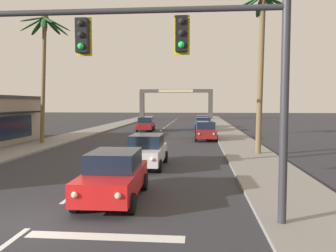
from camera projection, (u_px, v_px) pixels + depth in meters
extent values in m
plane|color=#2D2D33|center=(32.00, 225.00, 9.24)|extent=(220.00, 220.00, 0.00)
cube|color=gray|center=(237.00, 142.00, 28.43)|extent=(3.20, 110.00, 0.14)
cube|color=gray|center=(57.00, 140.00, 29.80)|extent=(3.20, 110.00, 0.14)
cube|color=silver|center=(7.00, 244.00, 8.02)|extent=(0.16, 2.00, 0.01)
cube|color=silver|center=(72.00, 196.00, 12.19)|extent=(0.16, 2.00, 0.01)
cube|color=silver|center=(104.00, 172.00, 16.36)|extent=(0.16, 2.00, 0.01)
cube|color=silver|center=(123.00, 158.00, 20.52)|extent=(0.16, 2.00, 0.01)
cube|color=silver|center=(136.00, 149.00, 24.69)|extent=(0.16, 2.00, 0.01)
cube|color=silver|center=(145.00, 142.00, 28.86)|extent=(0.16, 2.00, 0.01)
cube|color=silver|center=(151.00, 137.00, 33.02)|extent=(0.16, 2.00, 0.01)
cube|color=silver|center=(157.00, 133.00, 37.19)|extent=(0.16, 2.00, 0.01)
cube|color=silver|center=(161.00, 130.00, 41.36)|extent=(0.16, 2.00, 0.01)
cube|color=silver|center=(164.00, 128.00, 45.53)|extent=(0.16, 2.00, 0.01)
cube|color=silver|center=(167.00, 126.00, 49.69)|extent=(0.16, 2.00, 0.01)
cube|color=silver|center=(169.00, 124.00, 53.86)|extent=(0.16, 2.00, 0.01)
cube|color=silver|center=(171.00, 123.00, 58.03)|extent=(0.16, 2.00, 0.01)
cube|color=silver|center=(173.00, 121.00, 62.19)|extent=(0.16, 2.00, 0.01)
cube|color=silver|center=(175.00, 120.00, 66.36)|extent=(0.16, 2.00, 0.01)
cube|color=silver|center=(176.00, 119.00, 70.53)|extent=(0.16, 2.00, 0.01)
cube|color=silver|center=(177.00, 118.00, 74.70)|extent=(0.16, 2.00, 0.01)
cube|color=silver|center=(105.00, 237.00, 8.46)|extent=(4.00, 0.44, 0.01)
cylinder|color=#2D2D33|center=(284.00, 105.00, 8.84)|extent=(0.22, 0.22, 6.59)
cylinder|color=#2D2D33|center=(82.00, 12.00, 9.15)|extent=(10.76, 0.16, 0.16)
cube|color=black|center=(182.00, 34.00, 8.93)|extent=(0.32, 0.26, 0.92)
sphere|color=black|center=(181.00, 21.00, 8.78)|extent=(0.17, 0.17, 0.17)
sphere|color=black|center=(181.00, 33.00, 8.80)|extent=(0.17, 0.17, 0.17)
sphere|color=#1EE54C|center=(181.00, 45.00, 8.82)|extent=(0.17, 0.17, 0.17)
cube|color=yellow|center=(182.00, 35.00, 9.10)|extent=(0.42, 0.03, 1.04)
cube|color=black|center=(82.00, 36.00, 9.17)|extent=(0.32, 0.26, 0.92)
sphere|color=black|center=(80.00, 23.00, 9.01)|extent=(0.17, 0.17, 0.17)
sphere|color=black|center=(81.00, 35.00, 9.03)|extent=(0.17, 0.17, 0.17)
sphere|color=#1EE54C|center=(81.00, 46.00, 9.05)|extent=(0.17, 0.17, 0.17)
cube|color=yellow|center=(84.00, 37.00, 9.33)|extent=(0.42, 0.03, 1.04)
cube|color=red|center=(114.00, 180.00, 11.63)|extent=(1.85, 4.33, 0.72)
cube|color=black|center=(114.00, 160.00, 11.73)|extent=(1.64, 2.23, 0.64)
cylinder|color=black|center=(131.00, 203.00, 10.18)|extent=(0.23, 0.64, 0.64)
cylinder|color=black|center=(75.00, 202.00, 10.30)|extent=(0.23, 0.64, 0.64)
cylinder|color=black|center=(144.00, 182.00, 13.01)|extent=(0.23, 0.64, 0.64)
cylinder|color=black|center=(100.00, 181.00, 13.12)|extent=(0.23, 0.64, 0.64)
sphere|color=#F9EFC6|center=(118.00, 196.00, 9.42)|extent=(0.18, 0.18, 0.18)
sphere|color=#F9EFC6|center=(74.00, 195.00, 9.50)|extent=(0.18, 0.18, 0.18)
cube|color=red|center=(142.00, 166.00, 13.73)|extent=(0.24, 0.06, 0.20)
cube|color=red|center=(110.00, 166.00, 13.82)|extent=(0.24, 0.06, 0.20)
cube|color=silver|center=(146.00, 154.00, 17.74)|extent=(1.80, 4.32, 0.72)
cube|color=black|center=(147.00, 141.00, 17.84)|extent=(1.62, 2.21, 0.64)
cylinder|color=black|center=(159.00, 166.00, 16.27)|extent=(0.23, 0.64, 0.64)
cylinder|color=black|center=(124.00, 165.00, 16.44)|extent=(0.23, 0.64, 0.64)
cylinder|color=black|center=(166.00, 157.00, 19.09)|extent=(0.23, 0.64, 0.64)
cylinder|color=black|center=(135.00, 156.00, 19.25)|extent=(0.23, 0.64, 0.64)
sphere|color=#F9EFC6|center=(152.00, 159.00, 15.52)|extent=(0.18, 0.18, 0.18)
sphere|color=#F9EFC6|center=(126.00, 159.00, 15.64)|extent=(0.18, 0.18, 0.18)
cube|color=red|center=(163.00, 147.00, 19.81)|extent=(0.24, 0.06, 0.20)
cube|color=red|center=(141.00, 147.00, 19.94)|extent=(0.24, 0.06, 0.20)
cube|color=maroon|center=(146.00, 125.00, 40.36)|extent=(1.97, 4.38, 0.72)
cube|color=black|center=(146.00, 120.00, 40.16)|extent=(1.71, 2.28, 0.64)
cylinder|color=black|center=(140.00, 128.00, 41.83)|extent=(0.25, 0.65, 0.64)
cylinder|color=black|center=(154.00, 128.00, 41.76)|extent=(0.25, 0.65, 0.64)
cylinder|color=black|center=(137.00, 129.00, 39.00)|extent=(0.25, 0.65, 0.64)
cylinder|color=black|center=(152.00, 129.00, 38.93)|extent=(0.25, 0.65, 0.64)
sphere|color=#B2B2AD|center=(143.00, 124.00, 42.54)|extent=(0.18, 0.18, 0.18)
sphere|color=#B2B2AD|center=(153.00, 124.00, 42.49)|extent=(0.18, 0.18, 0.18)
cube|color=red|center=(138.00, 126.00, 38.22)|extent=(0.24, 0.07, 0.20)
cube|color=red|center=(150.00, 126.00, 38.17)|extent=(0.24, 0.07, 0.20)
cube|color=navy|center=(203.00, 126.00, 39.82)|extent=(1.86, 4.34, 0.72)
cube|color=black|center=(203.00, 120.00, 39.93)|extent=(1.65, 2.24, 0.64)
cylinder|color=black|center=(211.00, 130.00, 38.38)|extent=(0.24, 0.65, 0.64)
cylinder|color=black|center=(196.00, 130.00, 38.49)|extent=(0.24, 0.65, 0.64)
cylinder|color=black|center=(210.00, 128.00, 41.21)|extent=(0.24, 0.65, 0.64)
cylinder|color=black|center=(196.00, 128.00, 41.32)|extent=(0.24, 0.65, 0.64)
sphere|color=#B2B2AD|center=(210.00, 126.00, 37.62)|extent=(0.18, 0.18, 0.18)
sphere|color=#B2B2AD|center=(199.00, 126.00, 37.70)|extent=(0.18, 0.18, 0.18)
cube|color=red|center=(208.00, 124.00, 41.93)|extent=(0.24, 0.07, 0.20)
cube|color=red|center=(197.00, 124.00, 42.01)|extent=(0.24, 0.07, 0.20)
cube|color=maroon|center=(206.00, 133.00, 30.49)|extent=(1.76, 4.30, 0.72)
cube|color=black|center=(206.00, 125.00, 30.59)|extent=(1.60, 2.20, 0.64)
cylinder|color=black|center=(216.00, 138.00, 29.03)|extent=(0.22, 0.64, 0.64)
cylinder|color=black|center=(196.00, 138.00, 29.18)|extent=(0.22, 0.64, 0.64)
cylinder|color=black|center=(215.00, 135.00, 31.85)|extent=(0.22, 0.64, 0.64)
cylinder|color=black|center=(196.00, 135.00, 32.00)|extent=(0.22, 0.64, 0.64)
sphere|color=#B2B2AD|center=(214.00, 134.00, 28.27)|extent=(0.18, 0.18, 0.18)
sphere|color=#B2B2AD|center=(199.00, 134.00, 28.38)|extent=(0.18, 0.18, 0.18)
cube|color=red|center=(212.00, 130.00, 32.57)|extent=(0.24, 0.06, 0.20)
cube|color=red|center=(198.00, 130.00, 32.69)|extent=(0.24, 0.06, 0.20)
cube|color=navy|center=(202.00, 123.00, 45.30)|extent=(1.85, 4.34, 0.72)
cube|color=black|center=(203.00, 118.00, 45.40)|extent=(1.65, 2.23, 0.64)
cylinder|color=black|center=(209.00, 126.00, 43.82)|extent=(0.23, 0.64, 0.64)
cylinder|color=black|center=(196.00, 126.00, 44.01)|extent=(0.23, 0.64, 0.64)
cylinder|color=black|center=(209.00, 125.00, 46.64)|extent=(0.23, 0.64, 0.64)
cylinder|color=black|center=(196.00, 125.00, 46.83)|extent=(0.23, 0.64, 0.64)
sphere|color=#B2B2AD|center=(207.00, 123.00, 43.08)|extent=(0.18, 0.18, 0.18)
sphere|color=#B2B2AD|center=(197.00, 123.00, 43.21)|extent=(0.18, 0.18, 0.18)
cube|color=red|center=(207.00, 121.00, 47.36)|extent=(0.24, 0.06, 0.20)
cube|color=red|center=(198.00, 121.00, 47.51)|extent=(0.24, 0.06, 0.20)
cylinder|color=brown|center=(43.00, 82.00, 26.88)|extent=(0.80, 0.32, 9.94)
ellipsoid|color=#1E5123|center=(57.00, 24.00, 26.60)|extent=(2.05, 0.67, 1.14)
ellipsoid|color=#1E5123|center=(57.00, 27.00, 27.08)|extent=(1.72, 1.54, 1.32)
ellipsoid|color=#1E5123|center=(53.00, 26.00, 27.48)|extent=(0.85, 2.07, 1.10)
ellipsoid|color=#1E5123|center=(45.00, 26.00, 27.50)|extent=(1.24, 2.06, 0.96)
ellipsoid|color=#1E5123|center=(38.00, 27.00, 27.11)|extent=(1.86, 1.35, 1.29)
ellipsoid|color=#1E5123|center=(32.00, 24.00, 26.14)|extent=(1.81, 1.35, 1.35)
ellipsoid|color=#1E5123|center=(33.00, 19.00, 25.71)|extent=(1.47, 2.02, 0.82)
ellipsoid|color=#1E5123|center=(44.00, 22.00, 25.66)|extent=(1.03, 1.95, 1.30)
ellipsoid|color=#1E5123|center=(48.00, 20.00, 25.69)|extent=(1.64, 1.88, 0.91)
sphere|color=#4C4223|center=(45.00, 18.00, 26.52)|extent=(0.60, 0.60, 0.60)
cylinder|color=brown|center=(260.00, 78.00, 21.29)|extent=(0.50, 0.36, 9.86)
ellipsoid|color=#1E5123|center=(277.00, 2.00, 20.97)|extent=(1.85, 0.55, 0.90)
ellipsoid|color=#1E5123|center=(270.00, 3.00, 21.67)|extent=(1.45, 1.78, 0.57)
ellipsoid|color=#1E5123|center=(260.00, 7.00, 21.83)|extent=(0.46, 1.79, 1.02)
ellipsoid|color=#1E5123|center=(249.00, 3.00, 21.47)|extent=(1.84, 1.25, 0.71)
ellipsoid|color=#1E5123|center=(251.00, 4.00, 20.74)|extent=(1.71, 1.01, 1.19)
cube|color=#423D38|center=(142.00, 106.00, 70.30)|extent=(0.90, 0.90, 5.48)
cube|color=#423D38|center=(210.00, 106.00, 69.07)|extent=(0.90, 0.90, 5.48)
cube|color=#423D38|center=(176.00, 91.00, 69.48)|extent=(15.02, 0.60, 0.70)
cube|color=tan|center=(176.00, 91.00, 69.16)|extent=(7.06, 0.08, 0.56)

